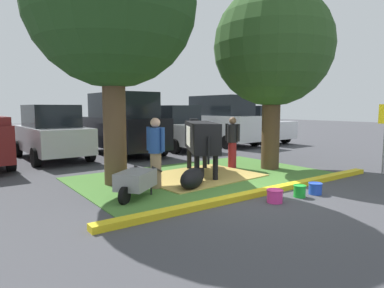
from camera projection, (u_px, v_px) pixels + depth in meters
name	position (u px, v px, depth m)	size (l,w,h in m)	color
ground_plane	(244.00, 193.00, 7.50)	(80.00, 80.00, 0.00)	#424247
grass_island	(204.00, 176.00, 9.32)	(6.88, 4.30, 0.02)	#477A33
curb_yellow	(267.00, 191.00, 7.46)	(8.08, 0.24, 0.12)	yellow
hay_bedding	(198.00, 176.00, 9.22)	(3.20, 2.40, 0.04)	tan
shade_tree_left	(112.00, 3.00, 7.89)	(4.08, 4.08, 6.48)	brown
shade_tree_right	(273.00, 48.00, 10.06)	(3.59, 3.59, 5.56)	#4C3823
cow_holstein	(201.00, 136.00, 9.52)	(1.88, 2.90, 1.55)	black
calf_lying	(192.00, 178.00, 7.96)	(1.24, 1.05, 0.48)	black
person_handler	(232.00, 141.00, 10.48)	(0.34, 0.52, 1.63)	maroon
person_visitor_near	(156.00, 151.00, 7.83)	(0.34, 0.50, 1.69)	#9E7F5B
wheelbarrow	(135.00, 181.00, 7.02)	(1.45, 1.25, 0.63)	gray
bucket_pink	(275.00, 196.00, 6.76)	(0.34, 0.34, 0.27)	#EA3893
bucket_green	(300.00, 191.00, 7.15)	(0.27, 0.27, 0.26)	green
bucket_blue	(315.00, 188.00, 7.40)	(0.31, 0.31, 0.26)	blue
sedan_silver	(51.00, 133.00, 12.36)	(2.13, 4.46, 2.02)	silver
suv_black	(123.00, 124.00, 13.65)	(2.24, 4.66, 2.52)	black
hatchback_white	(173.00, 128.00, 15.44)	(2.13, 4.46, 2.02)	silver
suv_dark_grey	(221.00, 120.00, 17.04)	(2.24, 4.66, 2.52)	silver
sedan_blue	(254.00, 125.00, 18.47)	(2.13, 4.46, 2.02)	silver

